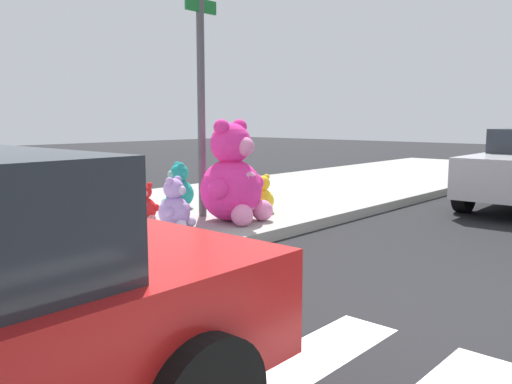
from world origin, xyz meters
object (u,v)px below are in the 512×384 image
sign_pole (201,98)px  plush_lavender (176,207)px  plush_yellow (262,197)px  plush_red (144,206)px  plush_pink_large (233,181)px  plush_tan (134,199)px  plush_teal (178,190)px  plush_lime (229,194)px

sign_pole → plush_lavender: sign_pole is taller
plush_lavender → plush_yellow: size_ratio=1.16×
plush_red → plush_lavender: 0.66m
plush_red → plush_yellow: size_ratio=0.93×
plush_pink_large → plush_tan: plush_pink_large is taller
plush_teal → plush_yellow: plush_teal is taller
plush_pink_large → plush_lime: 1.20m
plush_lime → plush_tan: size_ratio=0.90×
sign_pole → plush_red: size_ratio=5.91×
sign_pole → plush_teal: bearing=74.1°
sign_pole → plush_lavender: (-0.80, -0.36, -1.43)m
plush_yellow → plush_lavender: bearing=177.7°
plush_teal → plush_lime: bearing=-45.2°
plush_red → plush_yellow: bearing=-23.9°
plush_yellow → plush_teal: bearing=115.0°
plush_tan → plush_pink_large: bearing=-66.9°
sign_pole → plush_yellow: size_ratio=5.52×
plush_teal → plush_yellow: (0.58, -1.25, -0.06)m
plush_tan → plush_yellow: 1.89m
plush_lavender → plush_tan: bearing=79.7°
plush_teal → plush_lavender: 1.57m
sign_pole → plush_pink_large: sign_pole is taller
plush_teal → plush_tan: bearing=178.1°
plush_tan → sign_pole: bearing=-55.8°
plush_teal → plush_yellow: size_ratio=1.26×
sign_pole → plush_teal: (0.24, 0.83, -1.41)m
plush_yellow → plush_tan: bearing=137.6°
plush_lime → plush_red: plush_red is taller
sign_pole → plush_pink_large: (0.04, -0.59, -1.14)m
plush_tan → plush_red: plush_tan is taller
sign_pole → plush_red: sign_pole is taller
plush_lime → plush_yellow: (0.02, -0.68, 0.02)m
sign_pole → plush_pink_large: 1.28m
plush_pink_large → plush_lavender: size_ratio=2.09×
plush_lime → plush_teal: size_ratio=0.71×
plush_lavender → plush_yellow: 1.62m
plush_tan → plush_teal: bearing=-1.9°
sign_pole → plush_lime: sign_pole is taller
plush_lime → plush_tan: (-1.38, 0.60, 0.02)m
sign_pole → plush_red: (-0.81, 0.30, -1.48)m
plush_tan → plush_red: 0.60m
plush_pink_large → plush_yellow: plush_pink_large is taller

